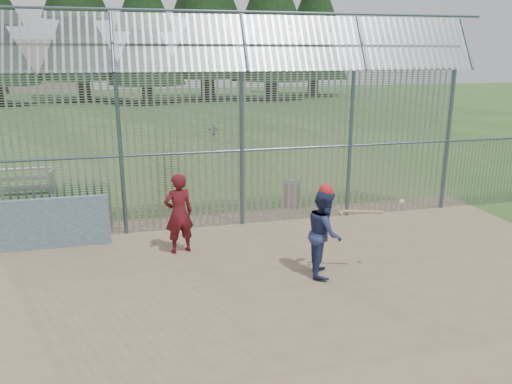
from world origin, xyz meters
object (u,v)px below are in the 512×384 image
object	(u,v)px
dugout_wall	(53,223)
batter	(324,233)
trash_can	(291,194)
bleacher	(6,181)
onlooker	(179,213)

from	to	relation	value
dugout_wall	batter	xyz separation A→B (m)	(5.53, -2.86, 0.29)
trash_can	dugout_wall	bearing A→B (deg)	-163.68
dugout_wall	batter	bearing A→B (deg)	-27.38
dugout_wall	bleacher	bearing A→B (deg)	111.43
batter	bleacher	size ratio (longest dim) A/B	0.59
onlooker	trash_can	bearing A→B (deg)	-155.07
bleacher	onlooker	bearing A→B (deg)	-52.53
onlooker	batter	bearing A→B (deg)	131.67
trash_can	bleacher	size ratio (longest dim) A/B	0.27
trash_can	bleacher	world-z (taller)	trash_can
dugout_wall	trash_can	xyz separation A→B (m)	(6.37, 1.86, -0.24)
dugout_wall	onlooker	world-z (taller)	onlooker
dugout_wall	batter	distance (m)	6.23
batter	trash_can	xyz separation A→B (m)	(0.84, 4.73, -0.53)
dugout_wall	batter	world-z (taller)	batter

